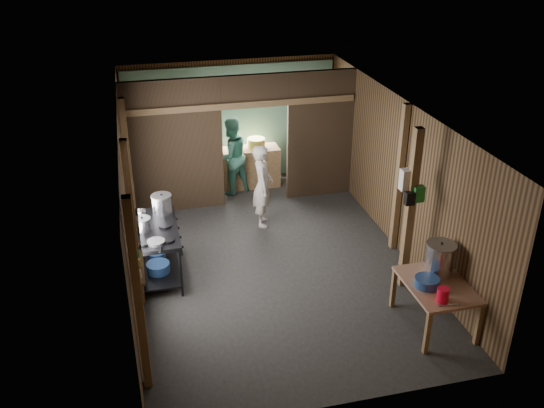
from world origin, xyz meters
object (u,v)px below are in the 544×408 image
object	(u,v)px
prep_table	(434,304)
stock_pot	(440,259)
stove_pot_large	(162,205)
yellow_tub	(256,143)
cook	(263,186)
pink_bucket	(443,295)
gas_range	(156,252)

from	to	relation	value
prep_table	stock_pot	world-z (taller)	stock_pot
stove_pot_large	yellow_tub	xyz separation A→B (m)	(2.14, 2.59, -0.07)
prep_table	yellow_tub	size ratio (longest dim) A/B	3.08
prep_table	cook	world-z (taller)	cook
pink_bucket	cook	size ratio (longest dim) A/B	0.12
prep_table	pink_bucket	bearing A→B (deg)	-109.36
pink_bucket	yellow_tub	world-z (taller)	yellow_tub
stove_pot_large	stock_pot	size ratio (longest dim) A/B	0.68
pink_bucket	stock_pot	bearing A→B (deg)	66.83
prep_table	stock_pot	distance (m)	0.64
gas_range	pink_bucket	xyz separation A→B (m)	(3.58, -2.59, 0.34)
prep_table	pink_bucket	size ratio (longest dim) A/B	5.99
stove_pot_large	yellow_tub	size ratio (longest dim) A/B	0.90
stock_pot	cook	xyz separation A→B (m)	(-1.80, 3.30, -0.13)
stove_pot_large	stock_pot	world-z (taller)	stove_pot_large
gas_range	cook	size ratio (longest dim) A/B	0.95
pink_bucket	cook	world-z (taller)	cook
stock_pot	yellow_tub	bearing A→B (deg)	106.91
stove_pot_large	prep_table	bearing A→B (deg)	-37.39
stove_pot_large	yellow_tub	bearing A→B (deg)	50.46
stove_pot_large	cook	world-z (taller)	cook
prep_table	stove_pot_large	xyz separation A→B (m)	(-3.54, 2.71, 0.68)
stock_pot	pink_bucket	world-z (taller)	stock_pot
prep_table	cook	distance (m)	3.94
stove_pot_large	stock_pot	xyz separation A→B (m)	(3.68, -2.46, -0.11)
stock_pot	cook	bearing A→B (deg)	118.60
gas_range	stock_pot	distance (m)	4.34
gas_range	prep_table	size ratio (longest dim) A/B	1.28
yellow_tub	cook	distance (m)	1.78
pink_bucket	yellow_tub	xyz separation A→B (m)	(-1.27, 5.67, 0.18)
gas_range	stove_pot_large	world-z (taller)	stove_pot_large
stove_pot_large	stock_pot	distance (m)	4.42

